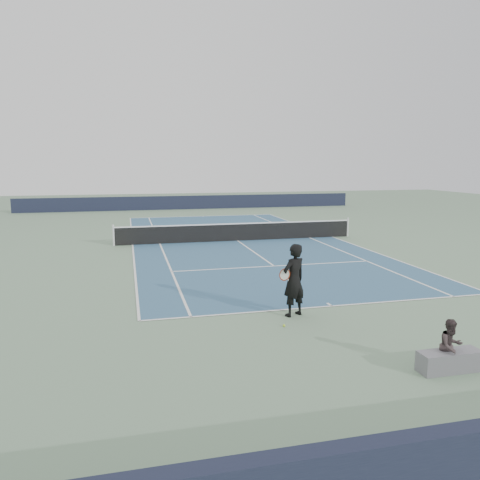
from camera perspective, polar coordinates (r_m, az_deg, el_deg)
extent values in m
plane|color=slate|center=(25.00, -0.30, -0.11)|extent=(80.00, 80.00, 0.00)
cube|color=#335979|center=(25.00, -0.30, -0.09)|extent=(10.97, 23.77, 0.01)
cylinder|color=silver|center=(24.27, -15.17, 0.55)|extent=(0.10, 0.10, 1.07)
cylinder|color=silver|center=(27.10, 12.99, 1.54)|extent=(0.10, 0.10, 1.07)
cube|color=black|center=(24.93, -0.30, 0.94)|extent=(12.80, 0.03, 0.90)
cube|color=white|center=(24.86, -0.30, 2.01)|extent=(12.80, 0.04, 0.06)
cube|color=black|center=(42.41, -5.90, 4.59)|extent=(30.00, 0.25, 1.20)
imported|color=black|center=(12.77, 6.58, -4.88)|extent=(0.91, 0.79, 2.00)
torus|color=maroon|center=(12.59, 5.47, -4.22)|extent=(0.34, 0.18, 0.36)
cylinder|color=white|center=(12.59, 5.47, -4.22)|extent=(0.29, 0.14, 0.32)
cylinder|color=white|center=(12.72, 5.92, -5.29)|extent=(0.08, 0.13, 0.27)
sphere|color=#B7DD2D|center=(12.17, 5.39, -10.34)|extent=(0.07, 0.07, 0.07)
cube|color=slate|center=(10.55, 24.18, -13.31)|extent=(1.33, 0.54, 0.42)
imported|color=#3C3030|center=(10.44, 24.30, -11.72)|extent=(0.57, 0.47, 1.11)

